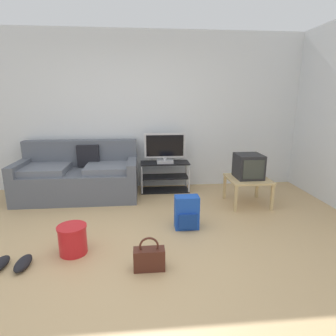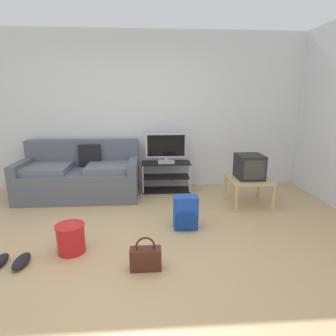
% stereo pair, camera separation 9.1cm
% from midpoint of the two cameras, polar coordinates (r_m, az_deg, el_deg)
% --- Properties ---
extents(ground_plane, '(9.00, 9.80, 0.02)m').
position_cam_midpoint_polar(ground_plane, '(3.02, -7.90, -17.96)').
color(ground_plane, tan).
extents(wall_back, '(9.00, 0.10, 2.70)m').
position_cam_midpoint_polar(wall_back, '(5.02, -6.59, 11.34)').
color(wall_back, silver).
rests_on(wall_back, ground_plane).
extents(couch, '(1.89, 0.91, 0.90)m').
position_cam_midpoint_polar(couch, '(4.80, -17.00, -1.61)').
color(couch, '#565B66').
rests_on(couch, ground_plane).
extents(tv_stand, '(0.84, 0.36, 0.51)m').
position_cam_midpoint_polar(tv_stand, '(4.85, 0.12, -1.79)').
color(tv_stand, black).
rests_on(tv_stand, ground_plane).
extents(flat_tv, '(0.69, 0.22, 0.51)m').
position_cam_midpoint_polar(flat_tv, '(4.71, 0.14, 4.07)').
color(flat_tv, '#B2B2B7').
rests_on(flat_tv, tv_stand).
extents(side_table, '(0.60, 0.60, 0.42)m').
position_cam_midpoint_polar(side_table, '(4.37, 16.84, -2.76)').
color(side_table, tan).
rests_on(side_table, ground_plane).
extents(crt_tv, '(0.38, 0.40, 0.36)m').
position_cam_midpoint_polar(crt_tv, '(4.33, 16.98, 0.27)').
color(crt_tv, '#232326').
rests_on(crt_tv, side_table).
extents(backpack, '(0.30, 0.25, 0.42)m').
position_cam_midpoint_polar(backpack, '(3.50, 4.40, -9.17)').
color(backpack, blue).
rests_on(backpack, ground_plane).
extents(handbag, '(0.30, 0.13, 0.34)m').
position_cam_midpoint_polar(handbag, '(2.78, -3.65, -17.96)').
color(handbag, '#4C2319').
rests_on(handbag, ground_plane).
extents(cleaning_bucket, '(0.30, 0.30, 0.31)m').
position_cam_midpoint_polar(cleaning_bucket, '(3.17, -18.57, -13.41)').
color(cleaning_bucket, red).
rests_on(cleaning_bucket, ground_plane).
extents(sneakers_pair, '(0.37, 0.30, 0.09)m').
position_cam_midpoint_polar(sneakers_pair, '(3.22, -29.05, -16.49)').
color(sneakers_pair, black).
rests_on(sneakers_pair, ground_plane).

